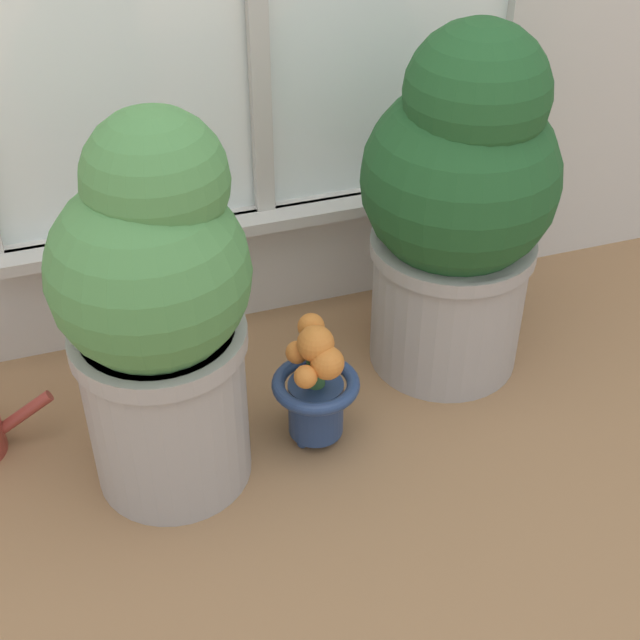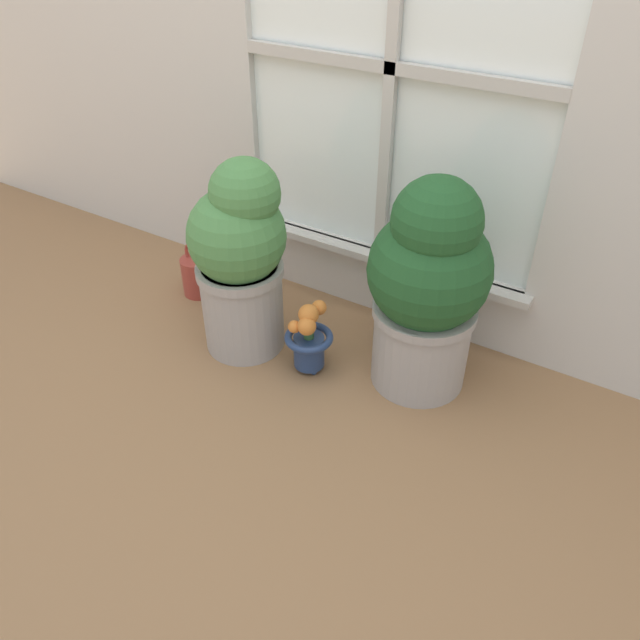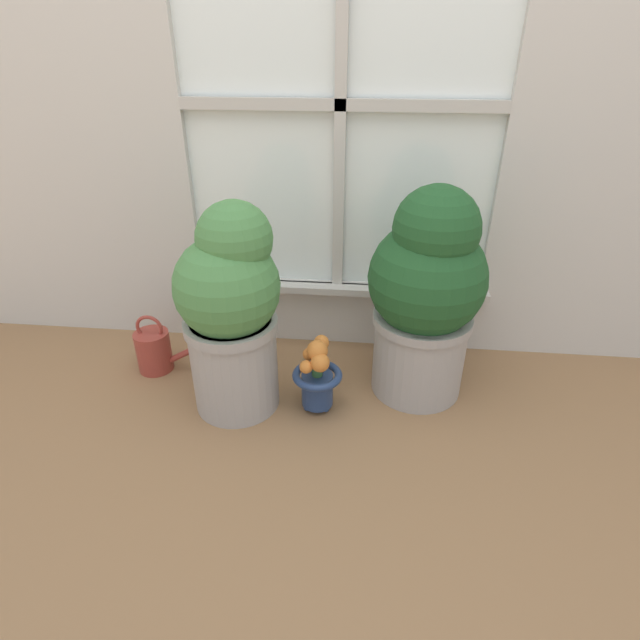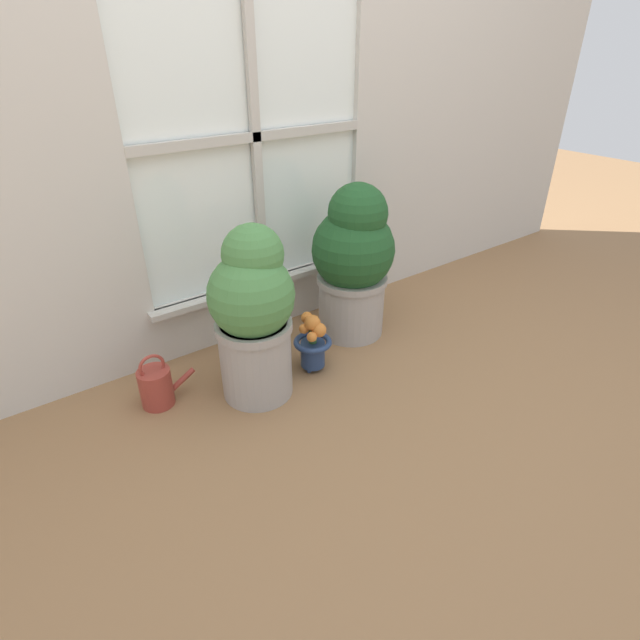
{
  "view_description": "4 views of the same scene",
  "coord_description": "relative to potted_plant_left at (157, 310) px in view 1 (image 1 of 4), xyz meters",
  "views": [
    {
      "loc": [
        -0.39,
        -0.98,
        1.13
      ],
      "look_at": [
        -0.0,
        0.18,
        0.22
      ],
      "focal_mm": 50.0,
      "sensor_mm": 36.0,
      "label": 1
    },
    {
      "loc": [
        0.8,
        -1.16,
        1.32
      ],
      "look_at": [
        -0.02,
        0.18,
        0.16
      ],
      "focal_mm": 35.0,
      "sensor_mm": 36.0,
      "label": 2
    },
    {
      "loc": [
        0.11,
        -1.1,
        1.02
      ],
      "look_at": [
        -0.03,
        0.18,
        0.29
      ],
      "focal_mm": 28.0,
      "sensor_mm": 36.0,
      "label": 3
    },
    {
      "loc": [
        -1.0,
        -1.23,
        1.18
      ],
      "look_at": [
        0.05,
        0.19,
        0.17
      ],
      "focal_mm": 28.0,
      "sensor_mm": 36.0,
      "label": 4
    }
  ],
  "objects": [
    {
      "name": "ground_plane",
      "position": [
        0.28,
        -0.13,
        -0.34
      ],
      "size": [
        10.0,
        10.0,
        0.0
      ],
      "primitive_type": "plane",
      "color": "olive"
    },
    {
      "name": "potted_plant_left",
      "position": [
        0.0,
        0.0,
        0.0
      ],
      "size": [
        0.3,
        0.3,
        0.65
      ],
      "color": "#9E9993",
      "rests_on": "ground_plane"
    },
    {
      "name": "potted_plant_right",
      "position": [
        0.57,
        0.13,
        0.01
      ],
      "size": [
        0.35,
        0.35,
        0.68
      ],
      "color": "#9E9993",
      "rests_on": "ground_plane"
    },
    {
      "name": "flower_vase",
      "position": [
        0.25,
        -0.01,
        -0.21
      ],
      "size": [
        0.15,
        0.15,
        0.25
      ],
      "color": "navy",
      "rests_on": "ground_plane"
    }
  ]
}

